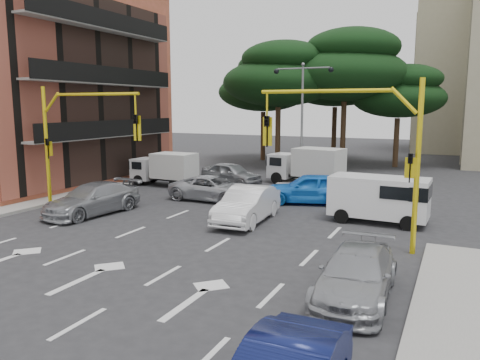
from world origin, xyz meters
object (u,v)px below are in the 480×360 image
object	(u,v)px
car_silver_parked	(356,275)
van_white	(379,199)
car_blue_compact	(309,188)
car_silver_wagon	(92,199)
signal_mast_left	(73,131)
street_lamp_center	(302,100)
car_silver_cross_b	(231,174)
car_white_hatch	(247,205)
car_silver_cross_a	(213,188)
box_truck_a	(164,169)
box_truck_b	(306,166)
signal_mast_right	(364,140)

from	to	relation	value
car_silver_parked	van_white	world-z (taller)	van_white
car_blue_compact	car_silver_wagon	world-z (taller)	car_blue_compact
signal_mast_left	street_lamp_center	xyz separation A→B (m)	(6.80, 14.01, 1.54)
car_silver_wagon	car_blue_compact	bearing A→B (deg)	45.27
van_white	car_silver_cross_b	bearing A→B (deg)	-119.00
car_white_hatch	car_silver_parked	bearing A→B (deg)	-49.52
car_silver_cross_a	car_silver_cross_b	size ratio (longest dim) A/B	1.13
car_silver_cross_b	box_truck_a	distance (m)	4.31
signal_mast_left	van_white	bearing A→B (deg)	16.44
street_lamp_center	van_white	size ratio (longest dim) A/B	1.88
signal_mast_left	box_truck_a	size ratio (longest dim) A/B	1.39
car_white_hatch	box_truck_b	size ratio (longest dim) A/B	0.96
car_silver_wagon	box_truck_a	size ratio (longest dim) A/B	1.16
box_truck_a	street_lamp_center	bearing A→B (deg)	-49.50
signal_mast_right	car_silver_wagon	xyz separation A→B (m)	(-12.48, -0.15, -3.16)
car_silver_cross_b	car_silver_parked	world-z (taller)	car_silver_cross_b
van_white	car_silver_wagon	bearing A→B (deg)	-69.61
box_truck_a	car_white_hatch	bearing A→B (deg)	-125.46
box_truck_a	car_silver_cross_b	bearing A→B (deg)	-59.44
car_silver_wagon	box_truck_b	xyz separation A→B (m)	(6.59, 12.42, 0.48)
signal_mast_left	car_silver_wagon	bearing A→B (deg)	-7.70
street_lamp_center	car_silver_cross_b	xyz separation A→B (m)	(-3.47, -3.86, -4.71)
car_blue_compact	van_white	world-z (taller)	van_white
car_white_hatch	street_lamp_center	bearing A→B (deg)	93.85
car_white_hatch	car_silver_cross_b	size ratio (longest dim) A/B	1.11
signal_mast_left	car_silver_cross_a	distance (m)	7.68
signal_mast_right	street_lamp_center	distance (m)	15.65
street_lamp_center	car_silver_cross_a	size ratio (longest dim) A/B	1.64
signal_mast_right	van_white	distance (m)	4.92
car_silver_parked	box_truck_b	xyz separation A→B (m)	(-6.69, 16.96, 0.55)
signal_mast_left	car_white_hatch	bearing A→B (deg)	11.10
signal_mast_left	street_lamp_center	size ratio (longest dim) A/B	0.77
car_white_hatch	car_blue_compact	size ratio (longest dim) A/B	0.99
car_silver_wagon	car_silver_cross_b	distance (m)	10.54
signal_mast_right	car_white_hatch	world-z (taller)	signal_mast_right
signal_mast_left	car_silver_cross_a	size ratio (longest dim) A/B	1.26
signal_mast_left	car_silver_parked	world-z (taller)	signal_mast_left
signal_mast_right	van_white	bearing A→B (deg)	90.28
street_lamp_center	car_silver_cross_a	world-z (taller)	street_lamp_center
car_white_hatch	van_white	xyz separation A→B (m)	(5.24, 2.37, 0.26)
signal_mast_right	car_blue_compact	size ratio (longest dim) A/B	1.27
box_truck_b	car_blue_compact	bearing A→B (deg)	-152.42
van_white	box_truck_a	world-z (taller)	box_truck_a
car_blue_compact	car_silver_cross_a	world-z (taller)	car_blue_compact
signal_mast_left	car_silver_cross_a	xyz separation A→B (m)	(4.72, 5.12, -3.22)
car_silver_parked	box_truck_a	bearing A→B (deg)	137.23
car_white_hatch	box_truck_a	distance (m)	10.81
car_white_hatch	car_silver_cross_a	xyz separation A→B (m)	(-3.63, 3.49, -0.11)
street_lamp_center	car_blue_compact	bearing A→B (deg)	-68.83
signal_mast_left	box_truck_b	size ratio (longest dim) A/B	1.23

